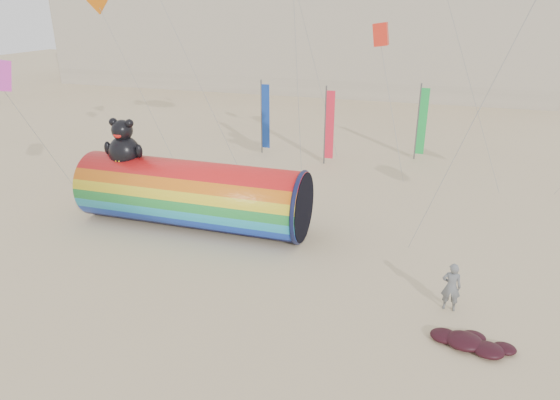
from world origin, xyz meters
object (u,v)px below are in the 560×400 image
(windsock_assembly, at_px, (192,193))
(fabric_bundle, at_px, (471,342))
(hotel_building, at_px, (293,0))
(kite_handler, at_px, (451,287))

(windsock_assembly, bearing_deg, fabric_bundle, -24.49)
(hotel_building, relative_size, windsock_assembly, 5.42)
(windsock_assembly, relative_size, kite_handler, 6.08)
(windsock_assembly, relative_size, fabric_bundle, 4.25)
(kite_handler, distance_m, fabric_bundle, 2.23)
(fabric_bundle, bearing_deg, hotel_building, 112.51)
(kite_handler, height_order, fabric_bundle, kite_handler)
(hotel_building, relative_size, kite_handler, 32.99)
(hotel_building, bearing_deg, kite_handler, -67.33)
(hotel_building, distance_m, kite_handler, 51.69)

